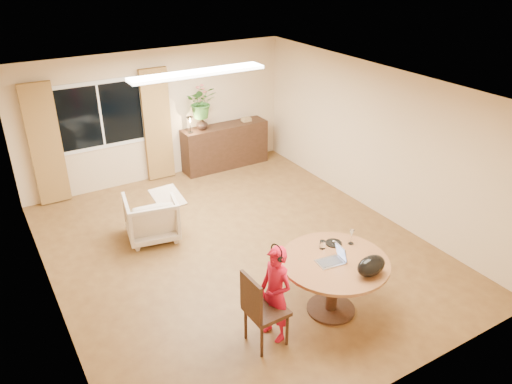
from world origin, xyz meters
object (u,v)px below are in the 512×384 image
Objects in this scene: dining_table at (334,271)px; armchair at (151,217)px; child at (276,294)px; dining_chair at (266,308)px; sideboard at (225,146)px.

dining_table reaches higher than armchair.
dining_chair is at bearing -86.72° from child.
dining_chair reaches higher than dining_table.
armchair is at bearing 114.84° from dining_table.
child is 1.54× the size of armchair.
armchair is at bearing 177.77° from child.
sideboard reaches higher than dining_table.
child is 5.31m from sideboard.
armchair is at bearing -140.60° from sideboard.
dining_table is at bearing 79.66° from child.
sideboard is at bearing 147.47° from child.
dining_chair is 1.24× the size of armchair.
child reaches higher than sideboard.
sideboard is at bearing -130.09° from armchair.
child is 0.68× the size of sideboard.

